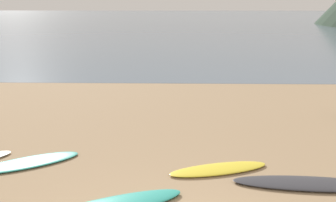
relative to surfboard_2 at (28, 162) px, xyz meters
name	(u,v)px	position (x,y,z in m)	size (l,w,h in m)	color
ground_plane	(172,88)	(2.76, 6.74, -0.13)	(120.00, 120.00, 0.20)	#997C5B
ocean_water	(175,19)	(2.76, 57.09, -0.03)	(140.00, 100.00, 0.01)	slate
surfboard_2	(28,162)	(0.00, 0.00, 0.00)	(1.97, 0.58, 0.06)	teal
surfboard_4	(219,169)	(3.76, -0.20, 0.00)	(1.95, 0.48, 0.07)	yellow
surfboard_5	(310,184)	(5.30, -0.73, 0.01)	(2.68, 0.54, 0.08)	#333338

